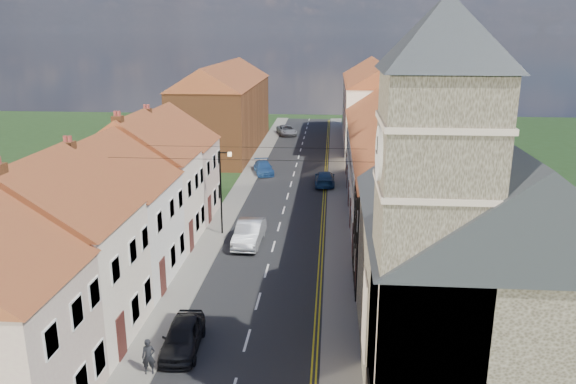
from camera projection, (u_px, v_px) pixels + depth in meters
The scene contains 23 objects.
road at pixel (288, 196), 49.52m from camera, with size 7.00×90.00×0.02m, color black.
pavement_left at pixel (238, 195), 49.84m from camera, with size 1.80×90.00×0.12m, color slate.
pavement_right at pixel (338, 197), 49.17m from camera, with size 1.80×90.00×0.12m, color slate.
church at pixel (474, 253), 21.63m from camera, with size 11.25×14.25×15.20m.
cottage_r_tudor at pixel (429, 212), 31.01m from camera, with size 8.30×5.20×9.00m.
cottage_r_white_near at pixel (416, 186), 36.17m from camera, with size 8.30×6.00×9.00m.
cottage_r_cream_mid at pixel (406, 166), 41.34m from camera, with size 8.30×5.20×9.00m.
cottage_r_pink at pixel (398, 151), 46.51m from camera, with size 8.30×6.00×9.00m.
cottage_r_white_far at pixel (392, 139), 51.68m from camera, with size 8.30×5.20×9.00m.
cottage_r_cream_far at pixel (387, 129), 56.85m from camera, with size 8.30×6.00×9.00m.
cottage_l_cream at pixel (42, 249), 25.56m from camera, with size 8.30×6.30×9.10m.
cottage_l_white at pixel (98, 209), 31.73m from camera, with size 8.30×6.90×8.80m.
cottage_l_brick_mid at pixel (135, 179), 37.53m from camera, with size 8.30×5.70×9.10m.
cottage_l_pink at pixel (161, 162), 43.13m from camera, with size 8.30×6.30×8.80m.
block_right_far at pixel (376, 102), 71.28m from camera, with size 8.30×24.20×10.50m.
block_left_far at pixel (224, 106), 67.91m from camera, with size 8.30×24.20×10.50m.
lamppost at pixel (222, 187), 39.26m from camera, with size 0.88×0.15×6.00m.
car_near at pixel (183, 336), 25.62m from camera, with size 1.64×4.07×1.39m, color black.
car_mid at pixel (249, 233), 38.36m from camera, with size 1.68×4.81×1.59m, color #B1B3B9.
car_far at pixel (264, 168), 57.20m from camera, with size 1.73×4.25×1.23m, color navy.
car_distant at pixel (287, 130), 78.26m from camera, with size 2.23×4.84×1.34m, color #A1A4A9.
pedestrian_left at pixel (149, 357), 23.61m from camera, with size 0.58×0.38×1.58m, color black.
car_far_b at pixel (325, 178), 52.92m from camera, with size 1.86×4.58×1.33m, color navy.
Camera 1 is at (3.81, -17.31, 14.14)m, focal length 35.00 mm.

